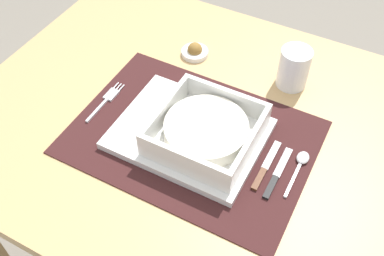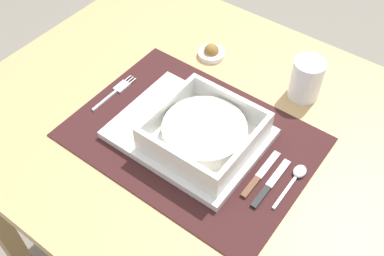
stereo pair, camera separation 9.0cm
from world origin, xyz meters
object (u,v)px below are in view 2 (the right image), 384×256
object	(u,v)px
porridge_bowl	(204,133)
drinking_glass	(306,81)
condiment_saucer	(211,52)
dining_table	(200,149)
fork	(117,90)
spoon	(297,176)
butter_knife	(269,186)
bread_knife	(259,177)

from	to	relation	value
porridge_bowl	drinking_glass	bearing A→B (deg)	70.37
drinking_glass	condiment_saucer	size ratio (longest dim) A/B	1.44
dining_table	porridge_bowl	size ratio (longest dim) A/B	5.11
fork	spoon	distance (m)	0.43
butter_knife	bread_knife	world-z (taller)	same
dining_table	fork	size ratio (longest dim) A/B	7.58
dining_table	spoon	world-z (taller)	spoon
butter_knife	drinking_glass	bearing A→B (deg)	108.25
bread_knife	porridge_bowl	bearing A→B (deg)	-178.62
bread_knife	dining_table	bearing A→B (deg)	164.52
porridge_bowl	bread_knife	xyz separation A→B (m)	(0.13, -0.00, -0.04)
spoon	butter_knife	xyz separation A→B (m)	(-0.03, -0.05, -0.00)
fork	condiment_saucer	world-z (taller)	condiment_saucer
dining_table	condiment_saucer	bearing A→B (deg)	118.65
dining_table	butter_knife	world-z (taller)	butter_knife
porridge_bowl	bread_knife	size ratio (longest dim) A/B	1.51
porridge_bowl	fork	distance (m)	0.25
porridge_bowl	fork	world-z (taller)	porridge_bowl
porridge_bowl	spoon	size ratio (longest dim) A/B	1.67
porridge_bowl	condiment_saucer	world-z (taller)	porridge_bowl
butter_knife	drinking_glass	size ratio (longest dim) A/B	1.39
fork	drinking_glass	size ratio (longest dim) A/B	1.39
butter_knife	fork	bearing A→B (deg)	-178.38
butter_knife	bread_knife	xyz separation A→B (m)	(-0.03, 0.01, 0.00)
condiment_saucer	porridge_bowl	bearing A→B (deg)	-57.96
drinking_glass	condiment_saucer	distance (m)	0.24
drinking_glass	spoon	bearing A→B (deg)	-65.58
spoon	fork	bearing A→B (deg)	-171.32
fork	drinking_glass	xyz separation A→B (m)	(0.34, 0.24, 0.04)
porridge_bowl	butter_knife	bearing A→B (deg)	-3.19
porridge_bowl	condiment_saucer	distance (m)	0.28
fork	drinking_glass	bearing A→B (deg)	31.32
fork	porridge_bowl	bearing A→B (deg)	-6.79
fork	condiment_saucer	size ratio (longest dim) A/B	2.00
butter_knife	drinking_glass	xyz separation A→B (m)	(-0.06, 0.26, 0.04)
porridge_bowl	drinking_glass	xyz separation A→B (m)	(0.09, 0.25, -0.00)
dining_table	fork	distance (m)	0.23
drinking_glass	condiment_saucer	world-z (taller)	drinking_glass
bread_knife	drinking_glass	distance (m)	0.26
spoon	condiment_saucer	xyz separation A→B (m)	(-0.33, 0.20, 0.00)
bread_knife	drinking_glass	bearing A→B (deg)	100.66
drinking_glass	butter_knife	bearing A→B (deg)	-76.12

